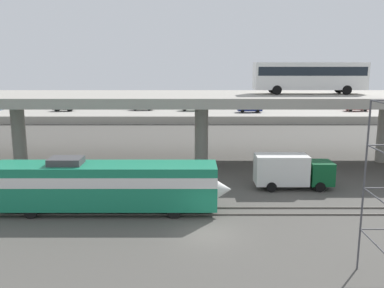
% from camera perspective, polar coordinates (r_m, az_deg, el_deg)
% --- Properties ---
extents(ground_plane, '(260.00, 260.00, 0.00)m').
position_cam_1_polar(ground_plane, '(27.97, 2.01, -12.14)').
color(ground_plane, '#4C4944').
extents(rail_strip_near, '(110.00, 0.12, 0.12)m').
position_cam_1_polar(rail_strip_near, '(30.99, 1.77, -9.63)').
color(rail_strip_near, '#59544C').
rests_on(rail_strip_near, ground_plane).
extents(rail_strip_far, '(110.00, 0.12, 0.12)m').
position_cam_1_polar(rail_strip_far, '(32.32, 1.69, -8.73)').
color(rail_strip_far, '#59544C').
rests_on(rail_strip_far, ground_plane).
extents(train_locomotive, '(17.63, 3.04, 4.18)m').
position_cam_1_polar(train_locomotive, '(31.46, -10.53, -5.40)').
color(train_locomotive, '#197A56').
rests_on(train_locomotive, ground_plane).
extents(highway_overpass, '(96.00, 12.29, 7.62)m').
position_cam_1_polar(highway_overpass, '(45.86, 1.11, 5.97)').
color(highway_overpass, '#9E998E').
rests_on(highway_overpass, ground_plane).
extents(transit_bus_on_overpass, '(12.00, 2.68, 3.40)m').
position_cam_1_polar(transit_bus_on_overpass, '(47.39, 15.63, 9.12)').
color(transit_bus_on_overpass, silver).
rests_on(transit_bus_on_overpass, highway_overpass).
extents(service_truck_west, '(6.80, 2.46, 3.04)m').
position_cam_1_polar(service_truck_west, '(37.86, 13.22, -3.54)').
color(service_truck_west, '#0C4C26').
rests_on(service_truck_west, ground_plane).
extents(pier_parking_lot, '(79.03, 13.49, 1.44)m').
position_cam_1_polar(pier_parking_lot, '(81.32, 0.54, 3.90)').
color(pier_parking_lot, '#9E998E').
rests_on(pier_parking_lot, ground_plane).
extents(parked_car_0, '(4.68, 2.00, 1.50)m').
position_cam_1_polar(parked_car_0, '(81.25, 7.68, 4.86)').
color(parked_car_0, navy).
rests_on(parked_car_0, pier_parking_lot).
extents(parked_car_1, '(4.41, 1.86, 1.50)m').
position_cam_1_polar(parked_car_1, '(83.18, -0.26, 5.10)').
color(parked_car_1, '#0C4C26').
rests_on(parked_car_1, pier_parking_lot).
extents(parked_car_2, '(4.05, 1.82, 1.50)m').
position_cam_1_polar(parked_car_2, '(86.62, -17.43, 4.83)').
color(parked_car_2, black).
rests_on(parked_car_2, pier_parking_lot).
extents(parked_car_3, '(4.62, 1.85, 1.50)m').
position_cam_1_polar(parked_car_3, '(88.88, 21.39, 4.73)').
color(parked_car_3, maroon).
rests_on(parked_car_3, pier_parking_lot).
extents(parked_car_4, '(4.56, 1.86, 1.50)m').
position_cam_1_polar(parked_car_4, '(84.93, -6.99, 5.15)').
color(parked_car_4, '#515459').
rests_on(parked_car_4, pier_parking_lot).
extents(harbor_water, '(140.00, 36.00, 0.01)m').
position_cam_1_polar(harbor_water, '(104.25, 0.37, 5.13)').
color(harbor_water, '#2D5170').
rests_on(harbor_water, ground_plane).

